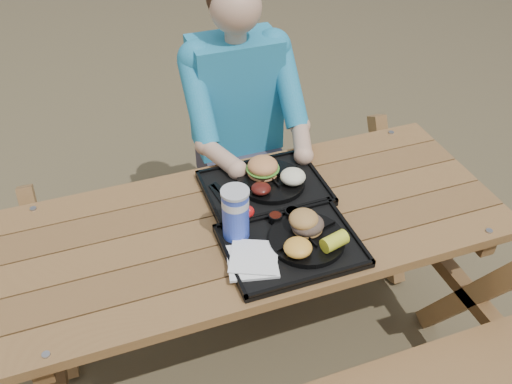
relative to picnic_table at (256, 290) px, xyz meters
name	(u,v)px	position (x,y,z in m)	size (l,w,h in m)	color
ground	(256,346)	(0.00, 0.00, -0.38)	(60.00, 60.00, 0.00)	#999999
picnic_table	(256,290)	(0.00, 0.00, 0.00)	(1.80, 1.49, 0.75)	#999999
tray_near	(291,246)	(0.06, -0.18, 0.39)	(0.45, 0.35, 0.02)	black
tray_far	(265,189)	(0.09, 0.15, 0.39)	(0.45, 0.35, 0.02)	black
plate_near	(307,239)	(0.12, -0.18, 0.41)	(0.26, 0.26, 0.02)	black
plate_far	(271,182)	(0.12, 0.16, 0.41)	(0.26, 0.26, 0.02)	black
napkin_stack	(252,261)	(-0.09, -0.21, 0.40)	(0.16, 0.16, 0.02)	white
soda_cup	(236,215)	(-0.10, -0.07, 0.49)	(0.09, 0.09, 0.18)	blue
condiment_bbq	(275,218)	(0.05, -0.05, 0.41)	(0.05, 0.05, 0.03)	#310B05
condiment_mustard	(292,214)	(0.12, -0.05, 0.41)	(0.06, 0.06, 0.03)	gold
sandwich	(308,217)	(0.13, -0.15, 0.47)	(0.11, 0.11, 0.11)	#BC8442
mac_cheese	(298,248)	(0.06, -0.24, 0.44)	(0.09, 0.09, 0.05)	#FFBC43
corn_cob	(334,241)	(0.18, -0.25, 0.44)	(0.09, 0.09, 0.05)	yellow
cutlery_far	(224,194)	(-0.07, 0.15, 0.40)	(0.03, 0.16, 0.01)	black
burger	(263,163)	(0.10, 0.20, 0.47)	(0.12, 0.12, 0.11)	#E38F50
baked_beans	(261,189)	(0.05, 0.10, 0.43)	(0.07, 0.07, 0.03)	#4E140F
potato_salad	(293,177)	(0.19, 0.11, 0.44)	(0.10, 0.10, 0.05)	white
diner	(238,140)	(0.15, 0.67, 0.27)	(0.48, 0.84, 1.28)	teal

